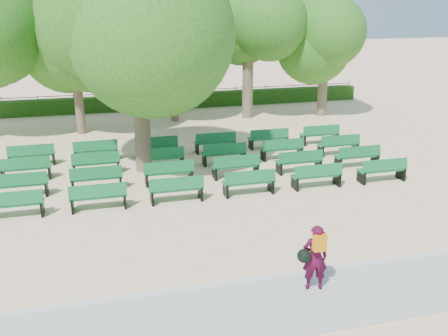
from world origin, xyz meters
name	(u,v)px	position (x,y,z in m)	size (l,w,h in m)	color
ground	(211,189)	(0.00, 0.00, 0.00)	(120.00, 120.00, 0.00)	beige
paving	(288,305)	(0.00, -7.40, 0.03)	(30.00, 2.20, 0.06)	#AFB0AB
curb	(271,277)	(0.00, -6.25, 0.05)	(30.00, 0.12, 0.10)	silver
hedge	(159,102)	(0.00, 14.00, 0.45)	(26.00, 0.70, 0.90)	#214B13
fence	(158,108)	(0.00, 14.40, 0.00)	(26.00, 0.10, 1.02)	black
tree_line	(169,124)	(0.00, 10.00, 0.00)	(21.80, 6.80, 7.04)	#2F6F1D
bench_array	(198,171)	(-0.11, 1.81, 0.09)	(1.81, 0.59, 1.14)	#126934
tree_among	(137,38)	(-2.10, 2.66, 5.07)	(5.66, 5.66, 7.65)	brown
person	(314,257)	(0.78, -6.96, 0.89)	(0.78, 0.50, 1.60)	#3E0823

